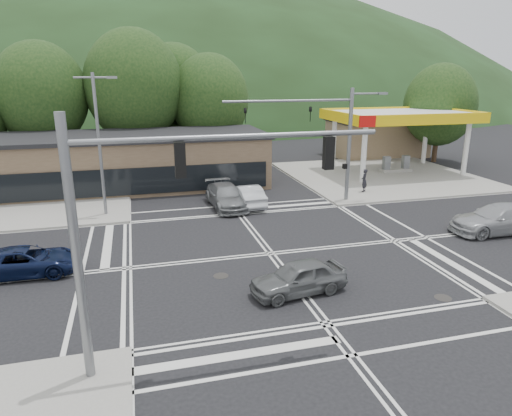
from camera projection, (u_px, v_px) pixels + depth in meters
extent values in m
plane|color=black|center=(271.00, 254.00, 23.54)|extent=(120.00, 120.00, 0.00)
cube|color=gray|center=(382.00, 176.00, 41.14)|extent=(16.00, 16.00, 0.15)
cube|color=gray|center=(18.00, 198.00, 33.67)|extent=(16.00, 16.00, 0.15)
cylinder|color=silver|center=(364.00, 154.00, 37.85)|extent=(0.44, 0.44, 5.00)
cylinder|color=silver|center=(334.00, 144.00, 43.41)|extent=(0.44, 0.44, 5.00)
cylinder|color=silver|center=(466.00, 149.00, 40.35)|extent=(0.44, 0.44, 5.00)
cylinder|color=silver|center=(425.00, 140.00, 45.90)|extent=(0.44, 0.44, 5.00)
cube|color=silver|center=(400.00, 115.00, 41.08)|extent=(12.00, 8.00, 0.60)
cube|color=yellow|center=(427.00, 119.00, 37.38)|extent=(12.20, 0.25, 0.90)
cube|color=yellow|center=(378.00, 112.00, 44.79)|extent=(12.20, 0.25, 0.90)
cube|color=yellow|center=(339.00, 117.00, 39.59)|extent=(0.25, 8.20, 0.90)
cube|color=yellow|center=(457.00, 114.00, 42.58)|extent=(0.25, 8.20, 0.90)
cube|color=red|center=(367.00, 121.00, 35.87)|extent=(1.40, 0.12, 0.90)
cube|color=gray|center=(395.00, 170.00, 42.52)|extent=(3.00, 1.00, 0.30)
cube|color=slate|center=(386.00, 163.00, 42.07)|extent=(0.60, 0.50, 1.30)
cube|color=slate|center=(406.00, 162.00, 42.57)|extent=(0.60, 0.50, 1.30)
cube|color=#846B4F|center=(377.00, 139.00, 51.13)|extent=(10.00, 6.00, 3.80)
cube|color=brown|center=(115.00, 163.00, 36.72)|extent=(24.00, 8.00, 4.00)
ellipsoid|color=#1D3015|center=(160.00, 113.00, 106.87)|extent=(252.00, 126.00, 140.00)
cylinder|color=#382619|center=(48.00, 148.00, 41.58)|extent=(0.50, 0.50, 4.84)
ellipsoid|color=black|center=(41.00, 94.00, 40.24)|extent=(8.00, 8.00, 9.20)
cylinder|color=#382619|center=(138.00, 142.00, 43.51)|extent=(0.50, 0.50, 5.28)
ellipsoid|color=black|center=(134.00, 86.00, 42.05)|extent=(9.00, 9.00, 10.35)
cylinder|color=#382619|center=(211.00, 144.00, 45.38)|extent=(0.50, 0.50, 4.40)
ellipsoid|color=black|center=(210.00, 99.00, 44.16)|extent=(7.60, 7.60, 8.74)
cylinder|color=#382619|center=(176.00, 137.00, 48.28)|extent=(0.50, 0.50, 4.84)
ellipsoid|color=black|center=(174.00, 91.00, 46.93)|extent=(8.40, 8.40, 9.66)
cylinder|color=#382619|center=(436.00, 143.00, 47.47)|extent=(0.50, 0.50, 3.96)
ellipsoid|color=black|center=(440.00, 105.00, 46.37)|extent=(7.20, 7.20, 8.28)
cylinder|color=slate|center=(100.00, 147.00, 28.47)|extent=(0.20, 0.20, 9.00)
cylinder|color=slate|center=(93.00, 77.00, 27.28)|extent=(2.20, 0.12, 0.12)
cube|color=slate|center=(112.00, 77.00, 27.56)|extent=(0.60, 0.25, 0.15)
cylinder|color=slate|center=(349.00, 146.00, 32.04)|extent=(0.28, 0.28, 8.00)
cylinder|color=slate|center=(289.00, 101.00, 30.01)|extent=(9.00, 0.16, 0.16)
imported|color=black|center=(310.00, 114.00, 30.64)|extent=(0.16, 0.20, 1.00)
imported|color=black|center=(245.00, 116.00, 29.52)|extent=(0.16, 0.20, 1.00)
cylinder|color=slate|center=(368.00, 94.00, 31.31)|extent=(2.40, 0.12, 0.12)
cube|color=slate|center=(382.00, 93.00, 31.59)|extent=(0.70, 0.30, 0.15)
cube|color=black|center=(345.00, 166.00, 32.37)|extent=(0.25, 0.30, 0.35)
cylinder|color=slate|center=(77.00, 257.00, 12.76)|extent=(0.28, 0.28, 8.00)
cylinder|color=slate|center=(232.00, 137.00, 12.98)|extent=(9.00, 0.16, 0.16)
cube|color=black|center=(180.00, 160.00, 12.77)|extent=(0.30, 0.25, 1.00)
cube|color=black|center=(329.00, 153.00, 13.90)|extent=(0.30, 0.25, 1.00)
imported|color=black|center=(26.00, 261.00, 20.92)|extent=(4.74, 2.26, 1.31)
imported|color=#595C5E|center=(299.00, 277.00, 19.13)|extent=(4.36, 2.28, 1.42)
imported|color=#9C9EA2|center=(499.00, 219.00, 26.45)|extent=(5.81, 2.66, 1.65)
imported|color=silver|center=(247.00, 195.00, 31.91)|extent=(1.76, 4.59, 1.49)
imported|color=#B2B2AE|center=(222.00, 169.00, 40.57)|extent=(2.23, 4.66, 1.54)
imported|color=slate|center=(226.00, 196.00, 31.52)|extent=(2.45, 5.45, 1.55)
imported|color=black|center=(364.00, 180.00, 35.04)|extent=(0.75, 0.75, 1.76)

